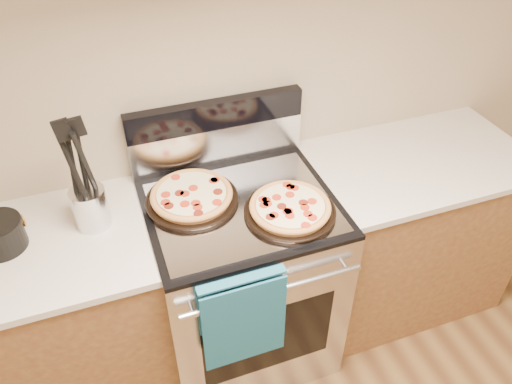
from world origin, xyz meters
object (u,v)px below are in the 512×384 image
object	(u,v)px
pepperoni_pizza_back	(192,197)
pepperoni_pizza_front	(290,208)
range_body	(242,281)
utensil_crock	(91,207)

from	to	relation	value
pepperoni_pizza_back	pepperoni_pizza_front	size ratio (longest dim) A/B	1.03
pepperoni_pizza_back	range_body	bearing A→B (deg)	-21.25
pepperoni_pizza_back	pepperoni_pizza_front	bearing A→B (deg)	-30.39
range_body	pepperoni_pizza_back	bearing A→B (deg)	158.75
pepperoni_pizza_front	utensil_crock	xyz separation A→B (m)	(-0.72, 0.22, 0.04)
range_body	pepperoni_pizza_back	world-z (taller)	pepperoni_pizza_back
range_body	utensil_crock	xyz separation A→B (m)	(-0.56, 0.09, 0.54)
range_body	utensil_crock	bearing A→B (deg)	171.29
pepperoni_pizza_back	utensil_crock	world-z (taller)	utensil_crock
pepperoni_pizza_back	utensil_crock	bearing A→B (deg)	177.57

